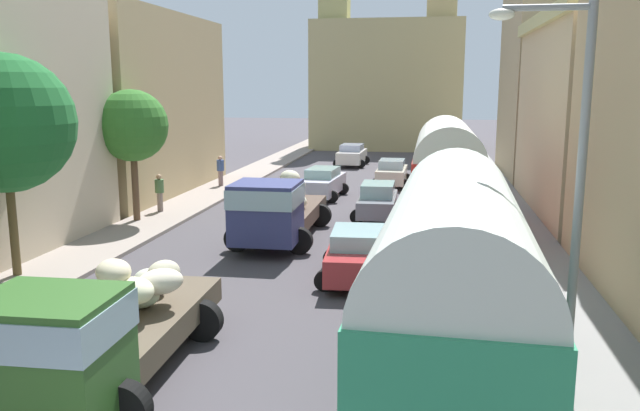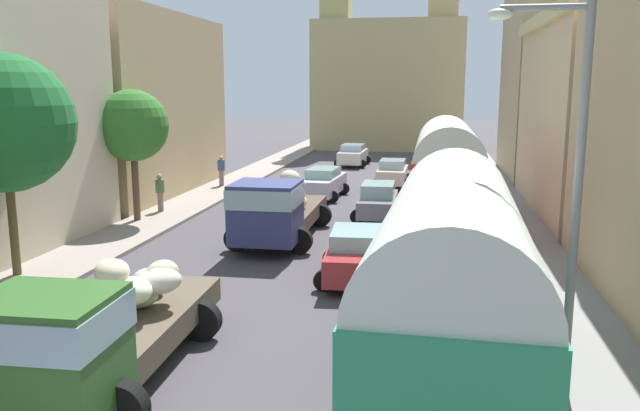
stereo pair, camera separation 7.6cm
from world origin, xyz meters
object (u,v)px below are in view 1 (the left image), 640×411
parked_bus_0 (453,282)px  cargo_truck_0 (97,330)px  pedestrian_1 (160,192)px  streetlamp_near (568,171)px  car_3 (378,201)px  car_1 (352,155)px  car_4 (392,173)px  cargo_truck_1 (277,208)px  parked_bus_1 (446,170)px  car_0 (323,183)px  car_2 (359,254)px  pedestrian_2 (221,170)px

parked_bus_0 → cargo_truck_0: size_ratio=1.29×
parked_bus_0 → pedestrian_1: 19.69m
cargo_truck_0 → streetlamp_near: 8.83m
cargo_truck_0 → car_3: bearing=77.4°
car_1 → car_4: bearing=-69.4°
cargo_truck_1 → car_1: cargo_truck_1 is taller
cargo_truck_0 → car_1: bearing=89.2°
parked_bus_0 → car_1: size_ratio=2.19×
parked_bus_1 → cargo_truck_0: (-6.51, -15.05, -1.12)m
car_0 → streetlamp_near: bearing=-69.0°
parked_bus_1 → streetlamp_near: 13.81m
cargo_truck_0 → car_4: (3.79, 25.65, -0.48)m
cargo_truck_0 → car_4: cargo_truck_0 is taller
parked_bus_1 → cargo_truck_0: parked_bus_1 is taller
car_2 → pedestrian_1: pedestrian_1 is taller
car_2 → cargo_truck_0: bearing=-116.5°
parked_bus_0 → pedestrian_1: size_ratio=4.83×
parked_bus_0 → streetlamp_near: bearing=27.1°
car_0 → car_2: car_0 is taller
parked_bus_0 → cargo_truck_1: size_ratio=1.19×
cargo_truck_0 → streetlamp_near: size_ratio=0.96×
cargo_truck_0 → car_2: bearing=63.5°
streetlamp_near → cargo_truck_1: bearing=126.9°
car_3 → streetlamp_near: streetlamp_near is taller
car_0 → car_4: size_ratio=1.13×
parked_bus_1 → cargo_truck_0: bearing=-113.4°
parked_bus_1 → streetlamp_near: (1.71, -13.59, 1.77)m
cargo_truck_1 → car_4: cargo_truck_1 is taller
car_2 → pedestrian_1: size_ratio=2.20×
parked_bus_1 → car_1: size_ratio=2.18×
car_1 → pedestrian_1: bearing=-108.6°
parked_bus_0 → pedestrian_1: bearing=127.9°
cargo_truck_0 → pedestrian_1: (-5.76, 15.97, -0.23)m
pedestrian_2 → car_2: bearing=-58.9°
parked_bus_1 → pedestrian_2: parked_bus_1 is taller
parked_bus_0 → car_1: parked_bus_0 is taller
parked_bus_1 → car_1: parked_bus_1 is taller
parked_bus_0 → car_0: parked_bus_0 is taller
parked_bus_1 → car_2: 7.79m
cargo_truck_0 → pedestrian_2: size_ratio=3.75×
parked_bus_0 → car_4: bearing=95.7°
car_4 → streetlamp_near: streetlamp_near is taller
car_2 → car_3: (-0.19, 8.83, 0.00)m
cargo_truck_1 → car_0: bearing=89.7°
cargo_truck_0 → car_2: (3.92, 7.88, -0.49)m
car_3 → cargo_truck_1: bearing=-122.3°
cargo_truck_0 → car_1: 34.50m
car_0 → car_3: car_3 is taller
cargo_truck_0 → car_0: (0.60, 21.31, -0.47)m
cargo_truck_1 → car_3: (3.19, 5.05, -0.53)m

